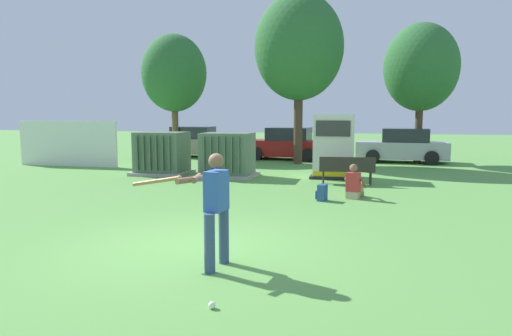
{
  "coord_description": "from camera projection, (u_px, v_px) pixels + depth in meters",
  "views": [
    {
      "loc": [
        2.89,
        -7.33,
        2.32
      ],
      "look_at": [
        0.3,
        3.5,
        1.0
      ],
      "focal_mm": 32.29,
      "sensor_mm": 36.0,
      "label": 1
    }
  ],
  "objects": [
    {
      "name": "tree_center_left",
      "position": [
        299.0,
        48.0,
        20.82
      ],
      "size": [
        4.04,
        4.04,
        7.71
      ],
      "color": "#4C3828",
      "rests_on": "ground"
    },
    {
      "name": "transformer_mid_west",
      "position": [
        227.0,
        155.0,
        16.92
      ],
      "size": [
        2.1,
        1.7,
        1.62
      ],
      "color": "#9E9B93",
      "rests_on": "ground"
    },
    {
      "name": "backpack",
      "position": [
        322.0,
        193.0,
        12.29
      ],
      "size": [
        0.31,
        0.36,
        0.44
      ],
      "color": "#264C8C",
      "rests_on": "ground"
    },
    {
      "name": "ground_plane",
      "position": [
        193.0,
        247.0,
        8.02
      ],
      "size": [
        96.0,
        96.0,
        0.0
      ],
      "primitive_type": "plane",
      "color": "#5B9947"
    },
    {
      "name": "fence_panel",
      "position": [
        68.0,
        144.0,
        20.34
      ],
      "size": [
        4.8,
        0.12,
        2.0
      ],
      "primitive_type": "cube",
      "color": "white",
      "rests_on": "ground"
    },
    {
      "name": "parked_car_left_of_center",
      "position": [
        287.0,
        145.0,
        23.34
      ],
      "size": [
        4.32,
        2.17,
        1.62
      ],
      "color": "maroon",
      "rests_on": "ground"
    },
    {
      "name": "parked_car_leftmost",
      "position": [
        191.0,
        143.0,
        24.92
      ],
      "size": [
        4.21,
        1.94,
        1.62
      ],
      "color": "gray",
      "rests_on": "ground"
    },
    {
      "name": "sports_ball",
      "position": [
        212.0,
        305.0,
        5.49
      ],
      "size": [
        0.09,
        0.09,
        0.09
      ],
      "primitive_type": "sphere",
      "color": "white",
      "rests_on": "ground"
    },
    {
      "name": "seated_spectator",
      "position": [
        354.0,
        185.0,
        12.65
      ],
      "size": [
        0.63,
        0.78,
        0.96
      ],
      "color": "tan",
      "rests_on": "ground"
    },
    {
      "name": "park_bench",
      "position": [
        347.0,
        168.0,
        15.08
      ],
      "size": [
        1.83,
        0.54,
        0.92
      ],
      "color": "#2D2823",
      "rests_on": "ground"
    },
    {
      "name": "tree_center_right",
      "position": [
        421.0,
        68.0,
        21.05
      ],
      "size": [
        3.36,
        3.36,
        6.43
      ],
      "color": "#4C3828",
      "rests_on": "ground"
    },
    {
      "name": "batter",
      "position": [
        213.0,
        204.0,
        6.87
      ],
      "size": [
        1.62,
        0.73,
        1.74
      ],
      "color": "#384C75",
      "rests_on": "ground"
    },
    {
      "name": "parked_car_right_of_center",
      "position": [
        402.0,
        147.0,
        21.99
      ],
      "size": [
        4.27,
        2.06,
        1.62
      ],
      "color": "#B2B2B7",
      "rests_on": "ground"
    },
    {
      "name": "generator_enclosure",
      "position": [
        334.0,
        146.0,
        16.65
      ],
      "size": [
        1.6,
        1.4,
        2.3
      ],
      "color": "#262626",
      "rests_on": "ground"
    },
    {
      "name": "transformer_west",
      "position": [
        162.0,
        154.0,
        17.61
      ],
      "size": [
        2.1,
        1.7,
        1.62
      ],
      "color": "#9E9B93",
      "rests_on": "ground"
    },
    {
      "name": "tree_left",
      "position": [
        174.0,
        74.0,
        23.72
      ],
      "size": [
        3.34,
        3.34,
        6.38
      ],
      "color": "brown",
      "rests_on": "ground"
    }
  ]
}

